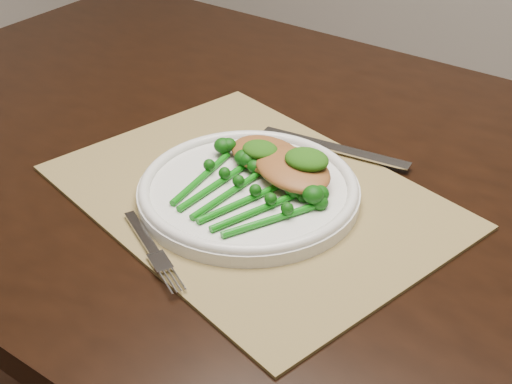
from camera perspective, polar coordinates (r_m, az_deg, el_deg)
The scene contains 10 objects.
dining_table at distance 1.20m, azimuth 4.18°, elevation -13.90°, with size 1.69×1.06×0.75m.
placemat at distance 0.91m, azimuth -0.37°, elevation -0.31°, with size 0.49×0.36×0.00m, color olive.
dinner_plate at distance 0.89m, azimuth -0.59°, elevation 0.20°, with size 0.28×0.28×0.03m.
knife at distance 1.01m, azimuth 5.19°, elevation 3.81°, with size 0.22×0.02×0.01m.
fork at distance 0.81m, azimuth -8.02°, elevation -5.04°, with size 0.15×0.10×0.00m.
chicken_fillet_left at distance 0.94m, azimuth 1.00°, elevation 2.95°, with size 0.12×0.08×0.02m, color #995D2C.
chicken_fillet_right at distance 0.90m, azimuth 2.93°, elevation 1.90°, with size 0.12×0.08×0.02m, color #995D2C.
pesto_dollop_left at distance 0.92m, azimuth 0.33°, elevation 3.42°, with size 0.05×0.04×0.02m, color #144109.
pesto_dollop_right at distance 0.89m, azimuth 4.08°, elevation 2.62°, with size 0.06×0.05×0.02m, color #144109.
broccolini_bundle at distance 0.86m, azimuth -1.67°, elevation -0.45°, with size 0.19×0.20×0.04m.
Camera 1 is at (0.23, -0.72, 1.26)m, focal length 50.00 mm.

